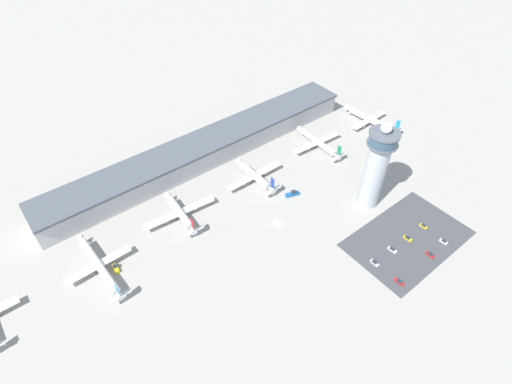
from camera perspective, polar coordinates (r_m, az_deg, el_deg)
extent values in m
plane|color=#9E9B93|center=(215.15, 3.06, -4.51)|extent=(1000.00, 1000.00, 0.00)
cube|color=#B2B2B7|center=(252.96, -7.28, 5.81)|extent=(209.39, 22.00, 13.29)
cube|color=#4C515B|center=(248.55, -7.43, 7.17)|extent=(209.39, 25.00, 1.60)
cylinder|color=#ADB2BC|center=(221.36, 16.49, 2.32)|extent=(11.24, 11.24, 40.58)
cylinder|color=#565B66|center=(209.00, 17.60, 6.60)|extent=(15.60, 15.60, 0.80)
cylinder|color=#334C60|center=(207.33, 17.77, 7.26)|extent=(14.36, 14.36, 5.15)
cylinder|color=#565B66|center=(205.63, 17.95, 7.95)|extent=(15.60, 15.60, 1.00)
sphere|color=white|center=(203.83, 18.15, 8.71)|extent=(5.68, 5.68, 5.68)
cube|color=#424247|center=(222.27, 20.84, -6.24)|extent=(64.00, 40.00, 0.01)
cylinder|color=white|center=(205.95, -21.55, -9.67)|extent=(4.94, 37.99, 3.65)
cone|color=white|center=(220.00, -23.69, -6.21)|extent=(3.76, 3.41, 3.65)
cone|color=white|center=(192.76, -18.99, -13.70)|extent=(3.43, 4.49, 3.29)
cube|color=white|center=(206.93, -21.59, -9.64)|extent=(32.72, 5.51, 0.44)
cylinder|color=#A8A8B2|center=(207.98, -23.32, -10.52)|extent=(2.14, 4.08, 2.01)
cylinder|color=#A8A8B2|center=(209.06, -19.95, -8.78)|extent=(2.14, 4.08, 2.01)
cube|color=#197FB2|center=(188.45, -19.20, -13.08)|extent=(0.40, 2.81, 5.84)
cube|color=white|center=(191.71, -18.84, -13.90)|extent=(10.28, 2.35, 0.24)
cylinder|color=black|center=(220.26, -23.18, -7.20)|extent=(0.28, 0.28, 2.70)
cylinder|color=black|center=(208.53, -20.69, -9.88)|extent=(0.28, 0.28, 2.70)
cylinder|color=black|center=(208.13, -21.95, -10.53)|extent=(0.28, 0.28, 2.70)
cylinder|color=silver|center=(218.46, -10.80, -2.86)|extent=(5.88, 25.07, 3.92)
cone|color=silver|center=(228.20, -12.34, -0.71)|extent=(4.19, 3.83, 3.92)
cone|color=silver|center=(208.85, -9.05, -5.31)|extent=(3.89, 4.97, 3.53)
cube|color=silver|center=(219.28, -10.84, -2.91)|extent=(41.19, 7.65, 0.44)
cylinder|color=#A8A8B2|center=(219.06, -12.93, -3.84)|extent=(2.49, 4.47, 2.16)
cylinder|color=#A8A8B2|center=(222.83, -8.93, -2.09)|extent=(2.49, 4.47, 2.16)
cube|color=red|center=(204.50, -9.08, -4.53)|extent=(0.52, 2.81, 6.27)
cube|color=silver|center=(207.72, -8.89, -5.47)|extent=(11.10, 2.87, 0.24)
cylinder|color=black|center=(228.27, -11.92, -1.70)|extent=(0.28, 0.28, 2.33)
cylinder|color=black|center=(221.10, -10.03, -3.19)|extent=(0.28, 0.28, 2.33)
cylinder|color=black|center=(219.90, -11.31, -3.75)|extent=(0.28, 0.28, 2.33)
cylinder|color=white|center=(236.54, -0.20, 2.39)|extent=(4.33, 25.43, 4.24)
cone|color=white|center=(245.55, -2.30, 4.15)|extent=(4.26, 3.83, 4.24)
cone|color=white|center=(227.75, 2.16, 0.41)|extent=(3.84, 5.11, 3.82)
cube|color=white|center=(237.33, -0.27, 2.32)|extent=(38.46, 4.53, 0.44)
cylinder|color=#A8A8B2|center=(235.17, -1.97, 1.41)|extent=(2.35, 4.68, 2.33)
cylinder|color=#A8A8B2|center=(242.58, 1.09, 2.98)|extent=(2.35, 4.68, 2.33)
cube|color=navy|center=(223.47, 2.37, 1.31)|extent=(0.31, 2.80, 6.79)
cube|color=white|center=(226.68, 2.39, 0.30)|extent=(11.89, 2.04, 0.24)
cylinder|color=black|center=(245.65, -1.85, 3.21)|extent=(0.28, 0.28, 2.20)
cylinder|color=black|center=(239.86, 0.41, 2.06)|extent=(0.28, 0.28, 2.20)
cylinder|color=black|center=(237.13, -0.72, 1.48)|extent=(0.28, 0.28, 2.20)
cylinder|color=white|center=(266.10, 8.81, 7.09)|extent=(5.64, 31.97, 3.86)
cone|color=white|center=(276.48, 6.37, 8.89)|extent=(4.05, 3.69, 3.86)
cone|color=white|center=(256.22, 11.50, 5.06)|extent=(3.73, 4.82, 3.47)
cube|color=white|center=(266.86, 8.70, 7.04)|extent=(37.31, 6.47, 0.44)
cylinder|color=#A8A8B2|center=(263.67, 7.26, 6.39)|extent=(2.36, 4.36, 2.12)
cylinder|color=#A8A8B2|center=(272.69, 9.77, 7.47)|extent=(2.36, 4.36, 2.12)
cube|color=#14704C|center=(252.73, 11.80, 5.84)|extent=(0.46, 2.81, 6.18)
cube|color=white|center=(255.30, 11.72, 4.97)|extent=(10.91, 2.60, 0.24)
cylinder|color=black|center=(276.42, 6.71, 8.08)|extent=(0.28, 0.28, 2.21)
cylinder|color=black|center=(269.37, 9.19, 6.73)|extent=(0.28, 0.28, 2.21)
cylinder|color=black|center=(266.23, 8.33, 6.35)|extent=(0.28, 0.28, 2.21)
cylinder|color=white|center=(295.96, 15.99, 9.95)|extent=(5.81, 35.00, 4.53)
cone|color=white|center=(305.02, 13.10, 11.60)|extent=(4.67, 4.24, 4.53)
cone|color=white|center=(287.67, 19.13, 8.12)|extent=(4.27, 5.58, 4.07)
cube|color=white|center=(296.68, 15.86, 9.89)|extent=(33.21, 5.62, 0.44)
cylinder|color=#A8A8B2|center=(292.84, 14.82, 9.31)|extent=(2.67, 5.07, 2.49)
cylinder|color=#A8A8B2|center=(302.91, 16.46, 10.18)|extent=(2.67, 5.07, 2.49)
cube|color=#197FB2|center=(284.12, 19.58, 8.98)|extent=(0.40, 2.81, 7.24)
cube|color=white|center=(286.86, 19.39, 8.05)|extent=(12.74, 2.47, 0.24)
cylinder|color=black|center=(305.12, 13.47, 10.81)|extent=(0.28, 0.28, 2.00)
cylinder|color=black|center=(299.94, 16.26, 9.62)|extent=(0.28, 0.28, 2.00)
cylinder|color=black|center=(295.34, 15.51, 9.22)|extent=(0.28, 0.28, 2.00)
cube|color=black|center=(231.01, 5.18, -0.47)|extent=(7.08, 4.29, 0.12)
cube|color=#195699|center=(230.45, 5.20, -0.32)|extent=(8.32, 4.79, 1.76)
cube|color=#232D38|center=(229.61, 5.40, 0.01)|extent=(2.93, 2.69, 1.44)
cube|color=black|center=(207.25, -19.36, -10.40)|extent=(2.59, 4.92, 0.12)
cube|color=gold|center=(206.71, -19.40, -10.29)|extent=(2.76, 5.83, 1.54)
cube|color=#232D38|center=(206.00, -19.54, -9.94)|extent=(2.11, 1.88, 1.26)
cube|color=black|center=(206.37, 16.57, -9.75)|extent=(1.90, 3.99, 0.12)
cube|color=silver|center=(206.11, 16.59, -9.70)|extent=(2.00, 4.74, 0.79)
cube|color=#232D38|center=(205.60, 16.60, -9.56)|extent=(1.70, 2.63, 0.64)
cube|color=black|center=(218.91, 23.56, -8.28)|extent=(1.89, 3.75, 0.12)
cube|color=red|center=(218.64, 23.59, -8.22)|extent=(1.99, 4.45, 0.87)
cube|color=#232D38|center=(218.04, 23.67, -8.11)|extent=(1.70, 2.47, 0.71)
cube|color=black|center=(214.30, 18.87, -7.88)|extent=(1.97, 4.08, 0.12)
cube|color=silver|center=(214.03, 18.89, -7.82)|extent=(2.08, 4.84, 0.82)
cube|color=#232D38|center=(213.51, 18.91, -7.67)|extent=(1.75, 2.69, 0.67)
cube|color=black|center=(231.11, 22.79, -4.60)|extent=(1.84, 3.49, 0.12)
cube|color=gold|center=(230.86, 22.81, -4.54)|extent=(1.94, 4.15, 0.83)
cube|color=#232D38|center=(230.37, 22.84, -4.40)|extent=(1.66, 2.30, 0.68)
cube|color=black|center=(203.21, 19.76, -12.05)|extent=(1.85, 3.92, 0.12)
cube|color=red|center=(202.96, 19.78, -11.99)|extent=(1.93, 4.67, 0.76)
cube|color=#232D38|center=(202.40, 19.86, -11.90)|extent=(1.69, 2.57, 0.62)
cube|color=black|center=(227.68, 25.18, -6.50)|extent=(1.79, 3.47, 0.12)
cube|color=silver|center=(227.43, 25.21, -6.44)|extent=(1.88, 4.13, 0.82)
cube|color=#232D38|center=(226.89, 25.29, -6.33)|extent=(1.60, 2.29, 0.67)
cube|color=black|center=(222.01, 20.82, -6.28)|extent=(1.96, 3.93, 0.12)
cube|color=gold|center=(221.76, 20.84, -6.23)|extent=(2.07, 4.66, 0.80)
cube|color=#232D38|center=(221.26, 20.87, -6.09)|extent=(1.74, 2.60, 0.66)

